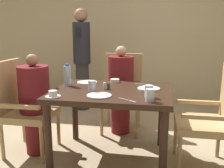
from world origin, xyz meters
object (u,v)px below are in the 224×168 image
Objects in this scene: chair_left_side at (22,104)px; glass_tall_far at (150,95)px; plate_dessert_center at (99,95)px; plate_main_left at (87,82)px; glass_tall_mid at (149,91)px; plate_main_right at (149,88)px; teacup_with_saucer at (53,94)px; standing_host at (82,57)px; chair_right_side at (213,115)px; bowl_small at (115,81)px; diner_in_left_chair at (35,103)px; glass_tall_near at (92,86)px; water_bottle at (67,75)px; diner_in_far_chair at (121,89)px; chair_far_side at (122,89)px.

glass_tall_far is (1.36, -0.34, 0.25)m from chair_left_side.
chair_left_side reaches higher than plate_dessert_center.
plate_main_left is 0.85m from glass_tall_mid.
teacup_with_saucer reaches higher than plate_main_right.
glass_tall_far is at bearing -14.19° from chair_left_side.
chair_left_side is at bearing 171.17° from glass_tall_mid.
chair_left_side is at bearing -97.63° from standing_host.
plate_main_left is at bearing 144.93° from glass_tall_mid.
chair_left_side is at bearing 180.00° from chair_right_side.
bowl_small reaches higher than plate_main_right.
plate_dessert_center is at bearing -18.28° from diner_in_left_chair.
chair_right_side is 9.37× the size of glass_tall_mid.
glass_tall_far is at bearing -15.85° from diner_in_left_chair.
standing_host reaches higher than glass_tall_far.
plate_main_right is at bearing 39.08° from plate_dessert_center.
plate_main_left is at bearing 115.88° from plate_dessert_center.
bowl_small is (-0.39, 0.27, 0.01)m from plate_main_right.
glass_tall_near is (0.65, -0.10, 0.24)m from diner_in_left_chair.
glass_tall_far is at bearing -83.88° from glass_tall_mid.
glass_tall_mid is at bearing -20.53° from water_bottle.
plate_main_right is at bearing 4.82° from diner_in_left_chair.
diner_in_far_chair is 5.00× the size of plate_dessert_center.
plate_main_right is 0.55m from plate_dessert_center.
bowl_small reaches higher than plate_dessert_center.
chair_far_side is 0.61× the size of standing_host.
plate_dessert_center is (-0.43, -0.35, 0.00)m from plate_main_right.
diner_in_far_chair is 0.55m from plate_main_left.
chair_far_side is at bearing 60.20° from plate_main_left.
standing_host is (0.06, 1.56, 0.33)m from diner_in_left_chair.
plate_main_right is 2.09× the size of glass_tall_far.
glass_tall_mid is (0.37, -1.05, 0.25)m from chair_far_side.
plate_main_left is at bearing 165.37° from plate_main_right.
glass_tall_mid is at bearing 96.12° from glass_tall_far.
plate_main_right and plate_dessert_center have the same top height.
diner_in_left_chair is 1.07× the size of chair_far_side.
standing_host is 1.76m from glass_tall_near.
plate_dessert_center is 1.62× the size of teacup_with_saucer.
water_bottle is 0.99m from glass_tall_far.
water_bottle is 2.17× the size of glass_tall_far.
plate_main_right is at bearing 170.62° from chair_right_side.
chair_left_side reaches higher than teacup_with_saucer.
chair_far_side is 0.68m from plate_main_left.
diner_in_far_chair is 1.00m from glass_tall_mid.
bowl_small is (0.80, 0.37, 0.20)m from diner_in_left_chair.
standing_host reaches higher than chair_far_side.
plate_main_right is at bearing 28.33° from teacup_with_saucer.
standing_host is (-1.73, 1.56, 0.35)m from chair_right_side.
chair_far_side is 1.14m from glass_tall_mid.
chair_left_side is 4.48× the size of plate_main_right.
diner_in_far_chair is 0.80m from water_bottle.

